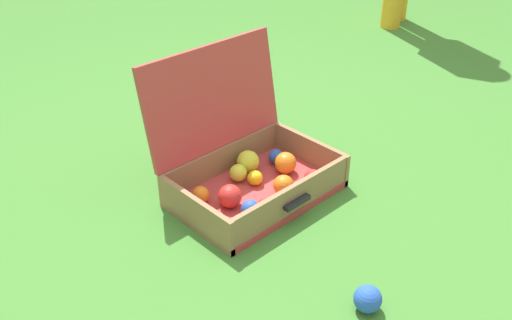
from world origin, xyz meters
TOP-DOWN VIEW (x-y plane):
  - ground_plane at (0.00, 0.00)m, footprint 16.00×16.00m
  - open_suitcase at (0.06, 0.06)m, footprint 0.56×0.46m
  - stray_ball_on_grass at (-0.10, -0.59)m, footprint 0.08×0.08m

SIDE VIEW (x-z plane):
  - ground_plane at x=0.00m, z-range 0.00..0.00m
  - stray_ball_on_grass at x=-0.10m, z-range 0.00..0.08m
  - open_suitcase at x=0.06m, z-range -0.14..0.35m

